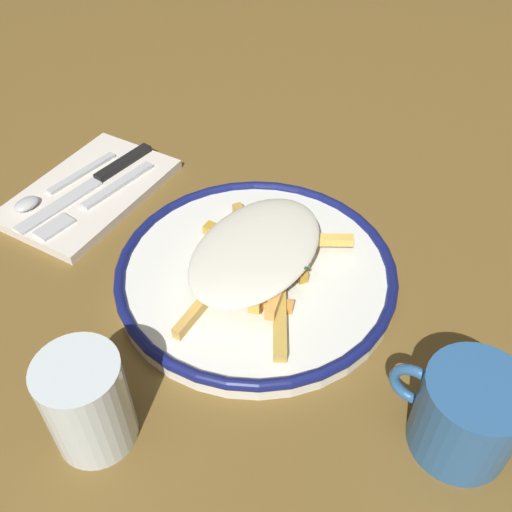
% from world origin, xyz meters
% --- Properties ---
extents(ground_plane, '(2.60, 2.60, 0.00)m').
position_xyz_m(ground_plane, '(0.00, 0.00, 0.00)').
color(ground_plane, brown).
extents(plate, '(0.30, 0.30, 0.02)m').
position_xyz_m(plate, '(0.00, 0.00, 0.01)').
color(plate, white).
rests_on(plate, ground_plane).
extents(fries_heap, '(0.17, 0.21, 0.04)m').
position_xyz_m(fries_heap, '(-0.00, -0.00, 0.04)').
color(fries_heap, gold).
rests_on(fries_heap, plate).
extents(napkin, '(0.14, 0.22, 0.01)m').
position_xyz_m(napkin, '(0.26, -0.01, 0.01)').
color(napkin, silver).
rests_on(napkin, ground_plane).
extents(fork, '(0.03, 0.18, 0.01)m').
position_xyz_m(fork, '(0.23, 0.00, 0.01)').
color(fork, silver).
rests_on(fork, napkin).
extents(knife, '(0.03, 0.21, 0.01)m').
position_xyz_m(knife, '(0.25, -0.03, 0.02)').
color(knife, black).
rests_on(knife, napkin).
extents(spoon, '(0.03, 0.15, 0.01)m').
position_xyz_m(spoon, '(0.29, 0.02, 0.02)').
color(spoon, silver).
rests_on(spoon, napkin).
extents(water_glass, '(0.07, 0.07, 0.10)m').
position_xyz_m(water_glass, '(0.02, 0.22, 0.05)').
color(water_glass, silver).
rests_on(water_glass, ground_plane).
extents(coffee_mug, '(0.11, 0.08, 0.08)m').
position_xyz_m(coffee_mug, '(-0.24, 0.06, 0.04)').
color(coffee_mug, '#2C5D95').
rests_on(coffee_mug, ground_plane).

